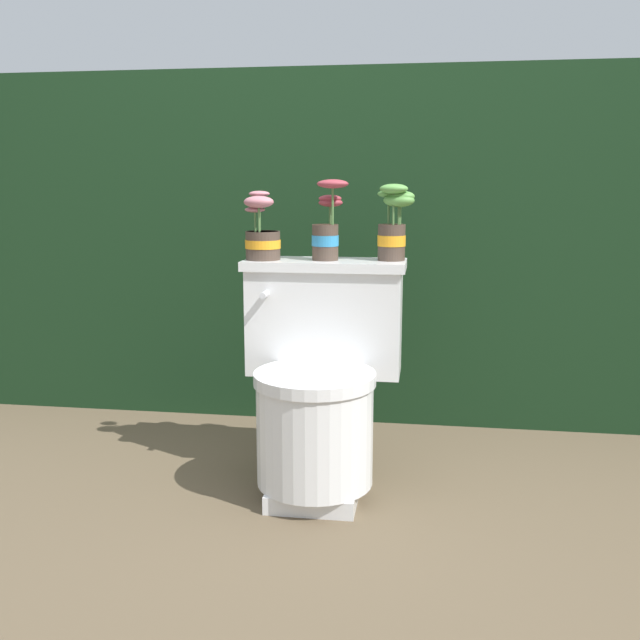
% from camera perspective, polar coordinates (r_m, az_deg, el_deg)
% --- Properties ---
extents(ground_plane, '(12.00, 12.00, 0.00)m').
position_cam_1_polar(ground_plane, '(2.29, -1.27, -13.84)').
color(ground_plane, brown).
extents(hedge_backdrop, '(3.69, 0.74, 1.39)m').
position_cam_1_polar(hedge_backdrop, '(3.18, 2.02, 6.16)').
color(hedge_backdrop, black).
rests_on(hedge_backdrop, ground).
extents(toilet, '(0.52, 0.51, 0.72)m').
position_cam_1_polar(toilet, '(2.24, -0.07, -5.00)').
color(toilet, silver).
rests_on(toilet, ground).
extents(potted_plant_left, '(0.11, 0.13, 0.22)m').
position_cam_1_polar(potted_plant_left, '(2.30, -4.66, 6.67)').
color(potted_plant_left, '#47382D').
rests_on(potted_plant_left, toilet).
extents(potted_plant_midleft, '(0.12, 0.11, 0.25)m').
position_cam_1_polar(potted_plant_midleft, '(2.28, 0.55, 7.35)').
color(potted_plant_midleft, '#47382D').
rests_on(potted_plant_midleft, toilet).
extents(potted_plant_middle, '(0.12, 0.11, 0.24)m').
position_cam_1_polar(potted_plant_middle, '(2.28, 5.90, 7.62)').
color(potted_plant_middle, '#47382D').
rests_on(potted_plant_middle, toilet).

